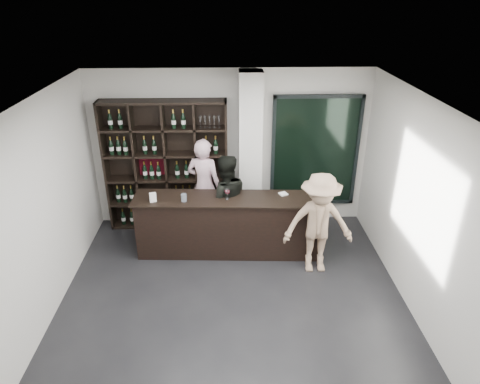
{
  "coord_description": "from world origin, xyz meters",
  "views": [
    {
      "loc": [
        -0.05,
        -4.61,
        4.15
      ],
      "look_at": [
        0.13,
        1.1,
        1.38
      ],
      "focal_mm": 32.0,
      "sensor_mm": 36.0,
      "label": 1
    }
  ],
  "objects_px": {
    "taster_pink": "(204,186)",
    "taster_black": "(225,202)",
    "tasting_counter": "(230,225)",
    "customer": "(319,224)",
    "wine_shelf": "(167,166)"
  },
  "relations": [
    {
      "from": "customer",
      "to": "tasting_counter",
      "type": "bearing_deg",
      "value": 158.02
    },
    {
      "from": "taster_black",
      "to": "customer",
      "type": "xyz_separation_m",
      "value": [
        1.44,
        -0.8,
        -0.0
      ]
    },
    {
      "from": "wine_shelf",
      "to": "taster_black",
      "type": "distance_m",
      "value": 1.32
    },
    {
      "from": "customer",
      "to": "taster_black",
      "type": "bearing_deg",
      "value": 150.69
    },
    {
      "from": "wine_shelf",
      "to": "taster_black",
      "type": "xyz_separation_m",
      "value": [
        1.05,
        -0.72,
        -0.36
      ]
    },
    {
      "from": "wine_shelf",
      "to": "taster_pink",
      "type": "xyz_separation_m",
      "value": [
        0.67,
        -0.18,
        -0.31
      ]
    },
    {
      "from": "taster_pink",
      "to": "customer",
      "type": "height_order",
      "value": "taster_pink"
    },
    {
      "from": "tasting_counter",
      "to": "taster_pink",
      "type": "bearing_deg",
      "value": 122.23
    },
    {
      "from": "customer",
      "to": "taster_pink",
      "type": "bearing_deg",
      "value": 143.48
    },
    {
      "from": "tasting_counter",
      "to": "taster_pink",
      "type": "xyz_separation_m",
      "value": [
        -0.44,
        0.79,
        0.37
      ]
    },
    {
      "from": "wine_shelf",
      "to": "customer",
      "type": "relative_size",
      "value": 1.44
    },
    {
      "from": "taster_pink",
      "to": "taster_black",
      "type": "bearing_deg",
      "value": 146.98
    },
    {
      "from": "taster_pink",
      "to": "customer",
      "type": "distance_m",
      "value": 2.25
    },
    {
      "from": "wine_shelf",
      "to": "taster_black",
      "type": "height_order",
      "value": "wine_shelf"
    },
    {
      "from": "taster_pink",
      "to": "customer",
      "type": "xyz_separation_m",
      "value": [
        1.81,
        -1.33,
        -0.05
      ]
    }
  ]
}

